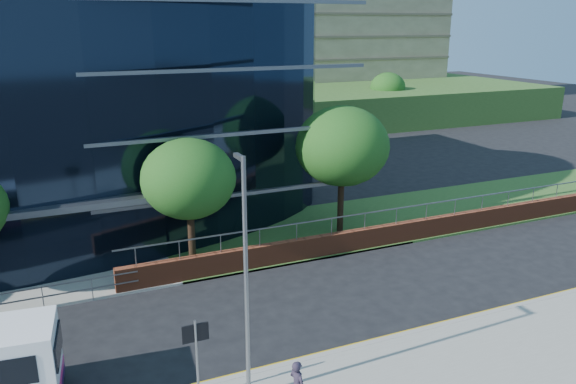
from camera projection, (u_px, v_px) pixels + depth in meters
name	position (u px, v px, depth m)	size (l,w,h in m)	color
grass_verge	(440.00, 210.00, 36.69)	(36.00, 8.00, 0.12)	#2D511E
retaining_wall	(425.00, 229.00, 31.76)	(34.00, 0.40, 2.11)	brown
apartment_block	(280.00, 28.00, 77.13)	(60.00, 42.00, 30.00)	#2D511E
street_sign	(196.00, 343.00, 17.58)	(0.85, 0.09, 2.80)	slate
tree_far_c	(188.00, 179.00, 27.15)	(4.62, 4.62, 6.51)	black
tree_far_d	(342.00, 146.00, 31.28)	(5.28, 5.28, 7.44)	black
tree_dist_e	(273.00, 93.00, 60.86)	(4.62, 4.62, 6.51)	black
tree_dist_f	(388.00, 87.00, 68.83)	(4.29, 4.29, 6.05)	black
streetlight_east	(246.00, 275.00, 16.98)	(0.15, 0.77, 8.00)	slate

